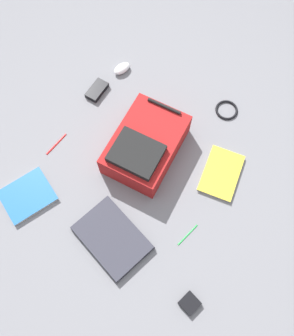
% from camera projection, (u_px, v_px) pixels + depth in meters
% --- Properties ---
extents(ground_plane, '(3.63, 3.63, 0.00)m').
position_uv_depth(ground_plane, '(140.00, 164.00, 1.78)').
color(ground_plane, slate).
extents(backpack, '(0.31, 0.43, 0.18)m').
position_uv_depth(backpack, '(145.00, 146.00, 1.73)').
color(backpack, maroon).
rests_on(backpack, ground_plane).
extents(laptop, '(0.39, 0.32, 0.03)m').
position_uv_depth(laptop, '(112.00, 238.00, 1.63)').
color(laptop, '#24242C').
rests_on(laptop, ground_plane).
extents(book_blue, '(0.21, 0.28, 0.02)m').
position_uv_depth(book_blue, '(221.00, 173.00, 1.75)').
color(book_blue, silver).
rests_on(book_blue, ground_plane).
extents(book_manual, '(0.28, 0.30, 0.02)m').
position_uv_depth(book_manual, '(28.00, 196.00, 1.71)').
color(book_manual, silver).
rests_on(book_manual, ground_plane).
extents(computer_mouse, '(0.09, 0.11, 0.04)m').
position_uv_depth(computer_mouse, '(122.00, 68.00, 1.97)').
color(computer_mouse, silver).
rests_on(computer_mouse, ground_plane).
extents(cable_coil, '(0.12, 0.12, 0.01)m').
position_uv_depth(cable_coil, '(227.00, 110.00, 1.89)').
color(cable_coil, black).
rests_on(cable_coil, ground_plane).
extents(power_brick, '(0.07, 0.13, 0.03)m').
position_uv_depth(power_brick, '(97.00, 90.00, 1.93)').
color(power_brick, black).
rests_on(power_brick, ground_plane).
extents(pen_black, '(0.03, 0.15, 0.01)m').
position_uv_depth(pen_black, '(56.00, 144.00, 1.82)').
color(pen_black, red).
rests_on(pen_black, ground_plane).
extents(pen_blue, '(0.04, 0.13, 0.01)m').
position_uv_depth(pen_blue, '(188.00, 235.00, 1.65)').
color(pen_blue, '#198C33').
rests_on(pen_blue, ground_plane).
extents(earbud_pouch, '(0.09, 0.09, 0.03)m').
position_uv_depth(earbud_pouch, '(190.00, 303.00, 1.53)').
color(earbud_pouch, black).
rests_on(earbud_pouch, ground_plane).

